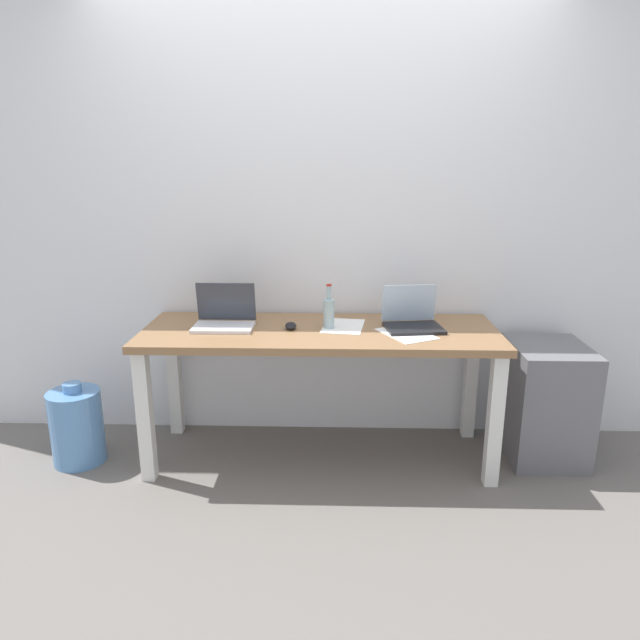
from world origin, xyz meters
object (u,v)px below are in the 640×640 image
(desk, at_px, (320,347))
(laptop_left, at_px, (224,318))
(beer_bottle, at_px, (329,312))
(computer_mouse, at_px, (291,326))
(water_cooler_jug, at_px, (77,426))
(laptop_right, at_px, (412,320))
(filing_cabinet, at_px, (545,402))

(desk, distance_m, laptop_left, 0.54)
(beer_bottle, xyz_separation_m, computer_mouse, (-0.20, -0.02, -0.07))
(desk, distance_m, water_cooler_jug, 1.40)
(laptop_right, relative_size, filing_cabinet, 0.50)
(laptop_left, distance_m, filing_cabinet, 1.82)
(water_cooler_jug, bearing_deg, laptop_right, 4.21)
(computer_mouse, bearing_deg, laptop_right, -1.61)
(desk, bearing_deg, laptop_right, 4.00)
(laptop_right, bearing_deg, laptop_left, -179.56)
(desk, height_order, filing_cabinet, desk)
(desk, bearing_deg, computer_mouse, -178.76)
(desk, bearing_deg, beer_bottle, 20.10)
(laptop_right, bearing_deg, desk, -176.00)
(beer_bottle, bearing_deg, filing_cabinet, 1.43)
(filing_cabinet, bearing_deg, laptop_right, -179.05)
(beer_bottle, height_order, computer_mouse, beer_bottle)
(laptop_left, height_order, filing_cabinet, laptop_left)
(laptop_left, xyz_separation_m, beer_bottle, (0.56, -0.01, 0.04))
(computer_mouse, height_order, filing_cabinet, computer_mouse)
(beer_bottle, xyz_separation_m, filing_cabinet, (1.20, 0.03, -0.51))
(beer_bottle, bearing_deg, laptop_right, 2.23)
(laptop_left, relative_size, laptop_right, 0.98)
(laptop_right, bearing_deg, filing_cabinet, 0.95)
(beer_bottle, distance_m, computer_mouse, 0.22)
(computer_mouse, relative_size, water_cooler_jug, 0.22)
(beer_bottle, bearing_deg, desk, -159.90)
(computer_mouse, xyz_separation_m, filing_cabinet, (1.40, 0.05, -0.44))
(desk, xyz_separation_m, filing_cabinet, (1.24, 0.05, -0.32))
(filing_cabinet, bearing_deg, computer_mouse, -177.95)
(desk, relative_size, filing_cabinet, 2.92)
(laptop_left, xyz_separation_m, water_cooler_jug, (-0.81, -0.13, -0.59))
(laptop_left, height_order, beer_bottle, beer_bottle)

